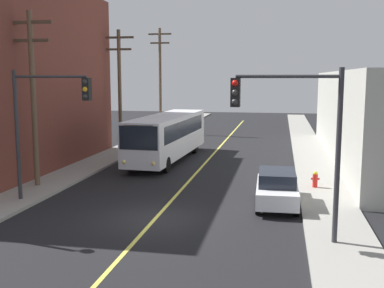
{
  "coord_description": "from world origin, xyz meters",
  "views": [
    {
      "loc": [
        5.02,
        -17.99,
        5.81
      ],
      "look_at": [
        0.0,
        8.09,
        2.0
      ],
      "focal_mm": 43.43,
      "sensor_mm": 36.0,
      "label": 1
    }
  ],
  "objects_px": {
    "utility_pole_far": "(160,76)",
    "traffic_signal_right_corner": "(293,122)",
    "parked_car_white": "(277,188)",
    "fire_hydrant": "(315,179)",
    "utility_pole_near": "(33,90)",
    "traffic_signal_left_corner": "(47,111)",
    "city_bus": "(168,135)",
    "utility_pole_mid": "(120,84)"
  },
  "relations": [
    {
      "from": "utility_pole_far",
      "to": "fire_hydrant",
      "type": "distance_m",
      "value": 27.46
    },
    {
      "from": "parked_car_white",
      "to": "traffic_signal_right_corner",
      "type": "relative_size",
      "value": 0.74
    },
    {
      "from": "parked_car_white",
      "to": "utility_pole_near",
      "type": "xyz_separation_m",
      "value": [
        -12.54,
        1.18,
        4.31
      ]
    },
    {
      "from": "utility_pole_near",
      "to": "traffic_signal_right_corner",
      "type": "bearing_deg",
      "value": -24.84
    },
    {
      "from": "city_bus",
      "to": "fire_hydrant",
      "type": "distance_m",
      "value": 11.99
    },
    {
      "from": "traffic_signal_left_corner",
      "to": "traffic_signal_right_corner",
      "type": "distance_m",
      "value": 11.3
    },
    {
      "from": "utility_pole_far",
      "to": "parked_car_white",
      "type": "bearing_deg",
      "value": -64.78
    },
    {
      "from": "city_bus",
      "to": "utility_pole_mid",
      "type": "xyz_separation_m",
      "value": [
        -4.71,
        3.4,
        3.48
      ]
    },
    {
      "from": "utility_pole_near",
      "to": "fire_hydrant",
      "type": "distance_m",
      "value": 15.34
    },
    {
      "from": "city_bus",
      "to": "traffic_signal_right_corner",
      "type": "distance_m",
      "value": 17.57
    },
    {
      "from": "utility_pole_far",
      "to": "traffic_signal_right_corner",
      "type": "bearing_deg",
      "value": -67.54
    },
    {
      "from": "parked_car_white",
      "to": "traffic_signal_left_corner",
      "type": "relative_size",
      "value": 0.74
    },
    {
      "from": "city_bus",
      "to": "traffic_signal_left_corner",
      "type": "bearing_deg",
      "value": -102.41
    },
    {
      "from": "parked_car_white",
      "to": "utility_pole_near",
      "type": "bearing_deg",
      "value": 174.64
    },
    {
      "from": "parked_car_white",
      "to": "fire_hydrant",
      "type": "xyz_separation_m",
      "value": [
        1.93,
        3.42,
        -0.26
      ]
    },
    {
      "from": "utility_pole_mid",
      "to": "utility_pole_far",
      "type": "distance_m",
      "value": 12.35
    },
    {
      "from": "utility_pole_near",
      "to": "traffic_signal_right_corner",
      "type": "height_order",
      "value": "utility_pole_near"
    },
    {
      "from": "utility_pole_far",
      "to": "traffic_signal_right_corner",
      "type": "height_order",
      "value": "utility_pole_far"
    },
    {
      "from": "utility_pole_near",
      "to": "utility_pole_far",
      "type": "bearing_deg",
      "value": 89.58
    },
    {
      "from": "parked_car_white",
      "to": "utility_pole_far",
      "type": "bearing_deg",
      "value": 115.22
    },
    {
      "from": "city_bus",
      "to": "parked_car_white",
      "type": "relative_size",
      "value": 2.75
    },
    {
      "from": "traffic_signal_right_corner",
      "to": "city_bus",
      "type": "bearing_deg",
      "value": 118.0
    },
    {
      "from": "parked_car_white",
      "to": "utility_pole_mid",
      "type": "height_order",
      "value": "utility_pole_mid"
    },
    {
      "from": "city_bus",
      "to": "parked_car_white",
      "type": "distance_m",
      "value": 13.04
    },
    {
      "from": "utility_pole_mid",
      "to": "utility_pole_far",
      "type": "bearing_deg",
      "value": 89.87
    },
    {
      "from": "traffic_signal_right_corner",
      "to": "fire_hydrant",
      "type": "height_order",
      "value": "traffic_signal_right_corner"
    },
    {
      "from": "utility_pole_far",
      "to": "city_bus",
      "type": "bearing_deg",
      "value": -73.42
    },
    {
      "from": "traffic_signal_right_corner",
      "to": "parked_car_white",
      "type": "bearing_deg",
      "value": 95.81
    },
    {
      "from": "city_bus",
      "to": "utility_pole_near",
      "type": "bearing_deg",
      "value": -117.57
    },
    {
      "from": "utility_pole_far",
      "to": "utility_pole_near",
      "type": "bearing_deg",
      "value": -90.42
    },
    {
      "from": "traffic_signal_right_corner",
      "to": "utility_pole_near",
      "type": "bearing_deg",
      "value": 155.16
    },
    {
      "from": "fire_hydrant",
      "to": "parked_car_white",
      "type": "bearing_deg",
      "value": -119.5
    },
    {
      "from": "fire_hydrant",
      "to": "utility_pole_far",
      "type": "bearing_deg",
      "value": 122.06
    },
    {
      "from": "utility_pole_mid",
      "to": "fire_hydrant",
      "type": "height_order",
      "value": "utility_pole_mid"
    },
    {
      "from": "traffic_signal_left_corner",
      "to": "utility_pole_near",
      "type": "bearing_deg",
      "value": 128.6
    },
    {
      "from": "utility_pole_far",
      "to": "utility_pole_mid",
      "type": "bearing_deg",
      "value": -90.13
    },
    {
      "from": "parked_car_white",
      "to": "traffic_signal_right_corner",
      "type": "distance_m",
      "value": 5.98
    },
    {
      "from": "city_bus",
      "to": "utility_pole_near",
      "type": "height_order",
      "value": "utility_pole_near"
    },
    {
      "from": "city_bus",
      "to": "utility_pole_far",
      "type": "height_order",
      "value": "utility_pole_far"
    },
    {
      "from": "traffic_signal_left_corner",
      "to": "fire_hydrant",
      "type": "xyz_separation_m",
      "value": [
        12.26,
        5.01,
        -3.72
      ]
    },
    {
      "from": "parked_car_white",
      "to": "traffic_signal_left_corner",
      "type": "distance_m",
      "value": 11.01
    },
    {
      "from": "utility_pole_near",
      "to": "traffic_signal_right_corner",
      "type": "relative_size",
      "value": 1.51
    }
  ]
}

